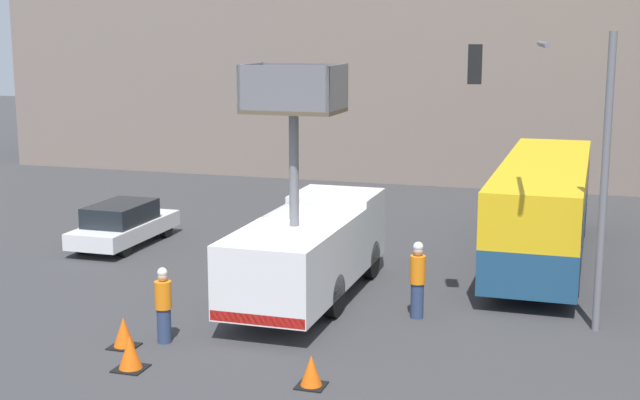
% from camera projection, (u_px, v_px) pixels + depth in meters
% --- Properties ---
extents(ground_plane, '(120.00, 120.00, 0.00)m').
position_uv_depth(ground_plane, '(315.00, 295.00, 23.74)').
color(ground_plane, '#38383A').
extents(utility_truck, '(2.31, 7.36, 6.16)m').
position_uv_depth(utility_truck, '(309.00, 245.00, 23.07)').
color(utility_truck, white).
rests_on(utility_truck, ground_plane).
extents(city_bus, '(2.49, 11.75, 3.04)m').
position_uv_depth(city_bus, '(543.00, 203.00, 27.11)').
color(city_bus, navy).
rests_on(city_bus, ground_plane).
extents(traffic_light_pole, '(3.25, 2.99, 6.94)m').
position_uv_depth(traffic_light_pole, '(562.00, 135.00, 20.29)').
color(traffic_light_pole, slate).
rests_on(traffic_light_pole, ground_plane).
extents(road_worker_near_truck, '(0.38, 0.38, 1.75)m').
position_uv_depth(road_worker_near_truck, '(163.00, 305.00, 20.00)').
color(road_worker_near_truck, navy).
rests_on(road_worker_near_truck, ground_plane).
extents(road_worker_directing, '(0.38, 0.38, 1.92)m').
position_uv_depth(road_worker_directing, '(418.00, 280.00, 21.71)').
color(road_worker_directing, navy).
rests_on(road_worker_directing, ground_plane).
extents(traffic_cone_near_truck, '(0.57, 0.57, 0.65)m').
position_uv_depth(traffic_cone_near_truck, '(311.00, 372.00, 17.60)').
color(traffic_cone_near_truck, black).
rests_on(traffic_cone_near_truck, ground_plane).
extents(traffic_cone_mid_road, '(0.61, 0.61, 0.69)m').
position_uv_depth(traffic_cone_mid_road, '(124.00, 333.00, 19.79)').
color(traffic_cone_mid_road, black).
rests_on(traffic_cone_mid_road, ground_plane).
extents(traffic_cone_far_side, '(0.64, 0.64, 0.73)m').
position_uv_depth(traffic_cone_far_side, '(130.00, 353.00, 18.49)').
color(traffic_cone_far_side, black).
rests_on(traffic_cone_far_side, ground_plane).
extents(parked_car_curbside, '(1.76, 4.52, 1.43)m').
position_uv_depth(parked_car_curbside, '(123.00, 224.00, 29.09)').
color(parked_car_curbside, silver).
rests_on(parked_car_curbside, ground_plane).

